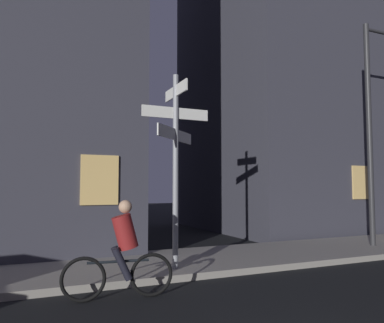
% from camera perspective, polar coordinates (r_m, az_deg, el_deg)
% --- Properties ---
extents(sidewalk_kerb, '(40.00, 2.92, 0.14)m').
position_cam_1_polar(sidewalk_kerb, '(8.87, -5.78, -15.31)').
color(sidewalk_kerb, gray).
rests_on(sidewalk_kerb, ground_plane).
extents(signpost, '(1.51, 1.24, 4.10)m').
position_cam_1_polar(signpost, '(7.97, -2.50, 1.66)').
color(signpost, gray).
rests_on(signpost, sidewalk_kerb).
extents(street_lamp, '(1.68, 0.28, 6.61)m').
position_cam_1_polar(street_lamp, '(12.58, 25.87, 6.51)').
color(street_lamp, '#2D2D30').
rests_on(street_lamp, sidewalk_kerb).
extents(cyclist, '(1.81, 0.37, 1.61)m').
position_cam_1_polar(cyclist, '(6.44, -10.62, -13.46)').
color(cyclist, black).
rests_on(cyclist, ground_plane).
extents(building_right_block, '(10.71, 8.05, 17.38)m').
position_cam_1_polar(building_right_block, '(19.90, 17.47, 16.41)').
color(building_right_block, '#383842').
rests_on(building_right_block, ground_plane).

